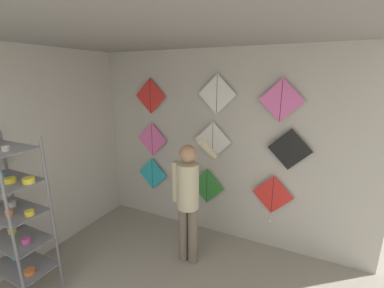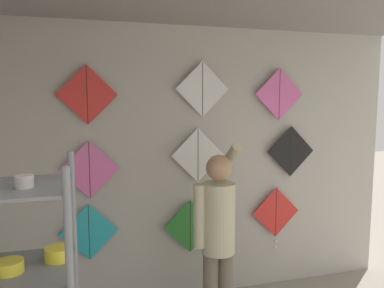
{
  "view_description": "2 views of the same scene",
  "coord_description": "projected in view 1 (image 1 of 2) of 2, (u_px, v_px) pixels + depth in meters",
  "views": [
    {
      "loc": [
        1.36,
        -0.17,
        2.43
      ],
      "look_at": [
        -0.17,
        2.97,
        1.5
      ],
      "focal_mm": 24.0,
      "sensor_mm": 36.0,
      "label": 1
    },
    {
      "loc": [
        -1.02,
        -0.38,
        2.07
      ],
      "look_at": [
        -0.08,
        2.97,
        1.66
      ],
      "focal_mm": 35.0,
      "sensor_mm": 36.0,
      "label": 2
    }
  ],
  "objects": [
    {
      "name": "ceiling_slab",
      "position": [
        138.0,
        25.0,
        2.04
      ],
      "size": [
        4.53,
        4.07,
        0.04
      ],
      "primitive_type": "cube",
      "color": "gray"
    },
    {
      "name": "shopkeeper",
      "position": [
        188.0,
        194.0,
        3.26
      ],
      "size": [
        0.44,
        0.61,
        1.73
      ],
      "rotation": [
        0.0,
        0.0,
        0.03
      ],
      "color": "#726656",
      "rests_on": "ground"
    },
    {
      "name": "kite_8",
      "position": [
        281.0,
        100.0,
        3.19
      ],
      "size": [
        0.55,
        0.01,
        0.55
      ],
      "color": "pink"
    },
    {
      "name": "kite_2",
      "position": [
        272.0,
        196.0,
        3.53
      ],
      "size": [
        0.55,
        0.04,
        0.69
      ],
      "color": "red"
    },
    {
      "name": "shelf_rack",
      "position": [
        12.0,
        211.0,
        2.73
      ],
      "size": [
        0.72,
        0.44,
        1.84
      ],
      "color": "slate",
      "rests_on": "ground"
    },
    {
      "name": "kite_3",
      "position": [
        152.0,
        139.0,
        4.2
      ],
      "size": [
        0.55,
        0.01,
        0.55
      ],
      "color": "pink"
    },
    {
      "name": "kite_6",
      "position": [
        150.0,
        96.0,
        4.02
      ],
      "size": [
        0.55,
        0.01,
        0.55
      ],
      "color": "red"
    },
    {
      "name": "kite_7",
      "position": [
        217.0,
        94.0,
        3.54
      ],
      "size": [
        0.55,
        0.01,
        0.55
      ],
      "color": "white"
    },
    {
      "name": "kite_0",
      "position": [
        152.0,
        174.0,
        4.37
      ],
      "size": [
        0.55,
        0.01,
        0.55
      ],
      "color": "#28B2C6"
    },
    {
      "name": "kite_1",
      "position": [
        207.0,
        186.0,
        3.95
      ],
      "size": [
        0.55,
        0.01,
        0.55
      ],
      "color": "#338C38"
    },
    {
      "name": "left_panel",
      "position": [
        22.0,
        161.0,
        3.21
      ],
      "size": [
        0.06,
        4.07,
        2.8
      ],
      "primitive_type": "cube",
      "color": "#BCB7AD",
      "rests_on": "ground"
    },
    {
      "name": "kite_4",
      "position": [
        213.0,
        141.0,
        3.73
      ],
      "size": [
        0.55,
        0.01,
        0.55
      ],
      "color": "white"
    },
    {
      "name": "kite_5",
      "position": [
        290.0,
        149.0,
        3.28
      ],
      "size": [
        0.55,
        0.01,
        0.55
      ],
      "color": "black"
    },
    {
      "name": "back_panel",
      "position": [
        212.0,
        146.0,
        3.86
      ],
      "size": [
        4.53,
        0.06,
        2.8
      ],
      "primitive_type": "cube",
      "color": "#BCB7AD",
      "rests_on": "ground"
    }
  ]
}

